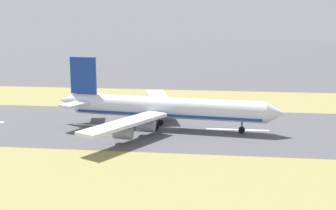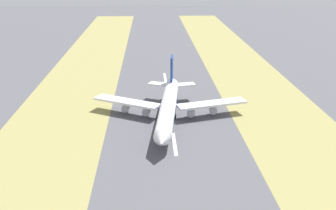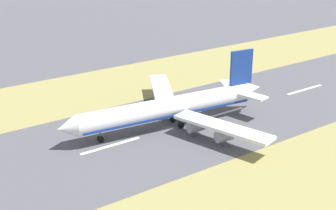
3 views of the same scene
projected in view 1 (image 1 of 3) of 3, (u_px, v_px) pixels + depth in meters
ground_plane at (170, 127)px, 137.30m from camera, size 800.00×800.00×0.00m
grass_median_west at (184, 99)px, 181.02m from camera, size 40.00×600.00×0.01m
grass_median_east at (143, 183)px, 93.57m from camera, size 40.00×600.00×0.01m
centreline_dash_mid at (102, 125)px, 139.82m from camera, size 1.20×18.00×0.01m
centreline_dash_far at (237, 130)px, 134.89m from camera, size 1.20×18.00×0.01m
airplane_main_jet at (162, 108)px, 135.30m from camera, size 63.72×67.19×20.20m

